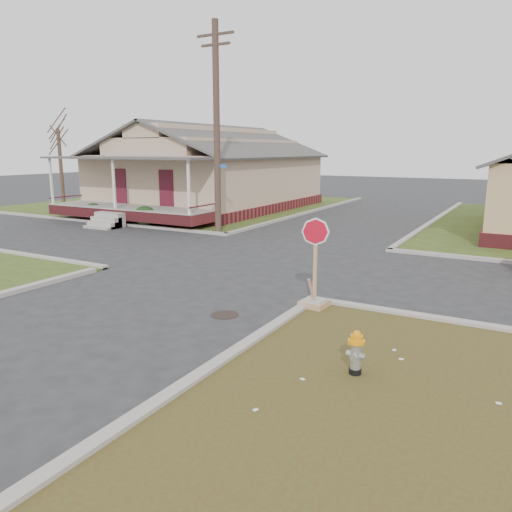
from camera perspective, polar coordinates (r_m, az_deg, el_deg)
The scene contains 11 objects.
ground at distance 13.14m, azimuth -10.51°, elevation -4.52°, with size 120.00×120.00×0.00m, color #28282B.
verge_far_left at distance 34.98m, azimuth -8.13°, elevation 5.91°, with size 19.00×19.00×0.05m, color #2F4418.
curbs at distance 17.14m, azimuth 0.19°, elevation -0.41°, with size 80.00×40.00×0.12m, color #A39A93, non-canonical shape.
manhole at distance 11.50m, azimuth -3.59°, elevation -6.72°, with size 0.64×0.64×0.01m, color black.
corner_house at distance 31.99m, azimuth -5.36°, elevation 9.46°, with size 10.10×15.50×5.30m.
utility_pole at distance 22.28m, azimuth -4.52°, elevation 14.49°, with size 1.80×0.28×9.00m.
tree_far_left at distance 33.95m, azimuth -21.38°, elevation 9.22°, with size 0.22×0.22×4.90m, color #3E2B23.
fire_hydrant at distance 8.53m, azimuth 11.37°, elevation -10.51°, with size 0.28×0.28×0.76m.
stop_sign at distance 11.87m, azimuth 6.70°, elevation -3.64°, with size 0.60×0.59×2.13m.
hedge_left at distance 27.90m, azimuth -18.06°, elevation 4.93°, with size 1.25×1.02×0.95m, color #183714.
hedge_right at distance 24.96m, azimuth -12.56°, elevation 4.53°, with size 1.32×1.08×1.01m, color #183714.
Camera 1 is at (8.14, -9.63, 3.70)m, focal length 35.00 mm.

